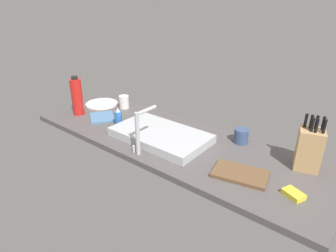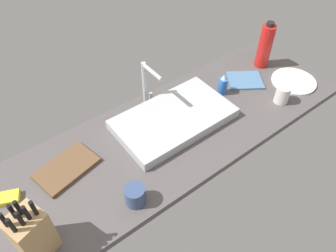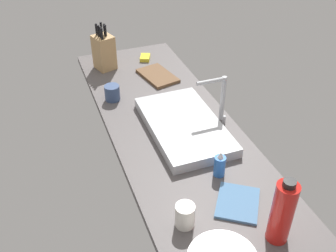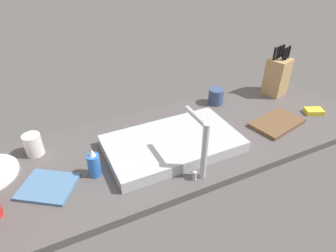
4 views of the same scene
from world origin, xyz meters
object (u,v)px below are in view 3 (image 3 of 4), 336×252
at_px(cutting_board, 158,76).
at_px(ceramic_cup, 112,93).
at_px(sink_basin, 184,126).
at_px(dish_sponge, 145,58).
at_px(dish_towel, 238,203).
at_px(water_bottle, 282,212).
at_px(faucet, 220,95).
at_px(soap_bottle, 220,165).
at_px(knife_block, 104,52).
at_px(coffee_mug, 185,215).

height_order(cutting_board, ceramic_cup, ceramic_cup).
height_order(sink_basin, dish_sponge, sink_basin).
bearing_deg(dish_towel, water_bottle, 15.51).
relative_size(faucet, dish_towel, 1.28).
bearing_deg(soap_bottle, faucet, 154.68).
bearing_deg(sink_basin, ceramic_cup, -146.67).
height_order(faucet, dish_sponge, faucet).
distance_m(dish_towel, dish_sponge, 1.34).
xyz_separation_m(faucet, dish_towel, (0.55, -0.18, -0.14)).
height_order(knife_block, cutting_board, knife_block).
bearing_deg(dish_sponge, dish_towel, -1.79).
distance_m(cutting_board, coffee_mug, 1.14).
bearing_deg(cutting_board, soap_bottle, -2.20).
relative_size(soap_bottle, coffee_mug, 1.27).
bearing_deg(water_bottle, coffee_mug, -120.52).
height_order(coffee_mug, ceramic_cup, coffee_mug).
bearing_deg(faucet, dish_towel, -18.22).
height_order(sink_basin, ceramic_cup, ceramic_cup).
xyz_separation_m(sink_basin, dish_sponge, (-0.81, 0.06, -0.01)).
xyz_separation_m(sink_basin, soap_bottle, (0.35, 0.02, 0.03)).
distance_m(knife_block, ceramic_cup, 0.39).
bearing_deg(cutting_board, sink_basin, -5.57).
bearing_deg(knife_block, dish_sponge, 78.05).
bearing_deg(ceramic_cup, water_bottle, 16.40).
bearing_deg(knife_block, sink_basin, -2.32).
relative_size(dish_towel, coffee_mug, 1.99).
bearing_deg(coffee_mug, sink_basin, 158.01).
height_order(sink_basin, soap_bottle, soap_bottle).
bearing_deg(soap_bottle, sink_basin, -176.87).
height_order(knife_block, ceramic_cup, knife_block).
distance_m(faucet, ceramic_cup, 0.60).
bearing_deg(faucet, sink_basin, -83.90).
xyz_separation_m(sink_basin, knife_block, (-0.78, -0.22, 0.09)).
height_order(cutting_board, soap_bottle, soap_bottle).
distance_m(sink_basin, water_bottle, 0.73).
relative_size(faucet, coffee_mug, 2.54).
xyz_separation_m(water_bottle, coffee_mug, (-0.17, -0.29, -0.08)).
xyz_separation_m(knife_block, water_bottle, (1.50, 0.28, 0.02)).
bearing_deg(dish_sponge, ceramic_cup, -37.98).
bearing_deg(soap_bottle, water_bottle, 7.35).
relative_size(knife_block, water_bottle, 1.01).
relative_size(water_bottle, coffee_mug, 2.90).
height_order(faucet, ceramic_cup, faucet).
xyz_separation_m(sink_basin, ceramic_cup, (-0.40, -0.26, 0.02)).
bearing_deg(dish_towel, faucet, 161.78).
height_order(soap_bottle, dish_sponge, soap_bottle).
height_order(faucet, dish_towel, faucet).
xyz_separation_m(knife_block, dish_sponge, (-0.03, 0.27, -0.10)).
bearing_deg(soap_bottle, coffee_mug, -50.33).
relative_size(faucet, soap_bottle, 2.00).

